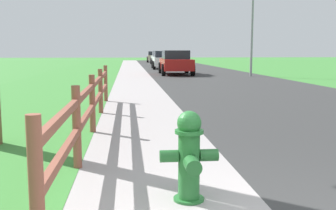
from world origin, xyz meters
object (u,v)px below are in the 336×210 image
parked_suv_red (176,62)px  parked_car_silver (160,58)px  fire_hydrant (189,155)px  street_lamp (254,13)px  parked_car_beige (154,57)px  parked_car_white (164,60)px

parked_suv_red → parked_car_silver: bearing=88.4°
fire_hydrant → parked_suv_red: parked_suv_red is taller
street_lamp → parked_suv_red: bearing=150.6°
parked_car_silver → parked_car_beige: 9.63m
parked_car_beige → street_lamp: bearing=-82.7°
parked_car_white → parked_car_silver: (0.49, 9.80, 0.00)m
parked_car_beige → street_lamp: size_ratio=0.80×
parked_car_beige → fire_hydrant: bearing=-93.4°
parked_car_white → parked_car_silver: size_ratio=0.94×
parked_car_silver → parked_car_beige: (-0.03, 9.63, -0.03)m
fire_hydrant → parked_car_beige: size_ratio=0.19×
fire_hydrant → parked_car_silver: 39.67m
parked_car_beige → street_lamp: street_lamp is taller
parked_suv_red → parked_car_white: size_ratio=1.05×
fire_hydrant → parked_car_beige: parked_car_beige is taller
parked_suv_red → street_lamp: (4.29, -2.42, 2.91)m
parked_suv_red → parked_car_silver: 17.85m
parked_car_white → fire_hydrant: bearing=-94.7°
parked_suv_red → parked_car_white: (-0.00, 8.04, -0.03)m
parked_car_white → parked_car_silver: same height
fire_hydrant → parked_car_beige: bearing=86.6°
parked_car_silver → parked_car_beige: parked_car_silver is taller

